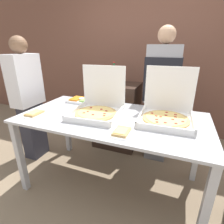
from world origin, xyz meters
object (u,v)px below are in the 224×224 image
paper_plate_front_right (122,132)px  soda_bottle (114,74)px  soda_can_silver (114,81)px  pizza_box_far_right (167,111)px  veggie_tray (82,100)px  person_server_vest (161,91)px  paper_plate_front_left (34,114)px  pizza_box_near_left (98,106)px  person_guest_cap (28,99)px

paper_plate_front_right → soda_bottle: (-0.53, 1.20, 0.27)m
soda_can_silver → pizza_box_far_right: bearing=-38.6°
veggie_tray → soda_bottle: (0.21, 0.59, 0.26)m
person_server_vest → pizza_box_far_right: bearing=102.0°
paper_plate_front_right → soda_bottle: soda_bottle is taller
paper_plate_front_left → soda_bottle: size_ratio=0.79×
pizza_box_near_left → paper_plate_front_right: size_ratio=2.21×
soda_bottle → person_guest_cap: size_ratio=0.19×
paper_plate_front_right → veggie_tray: 0.96m
pizza_box_far_right → soda_can_silver: bearing=139.0°
pizza_box_far_right → paper_plate_front_right: 0.54m
soda_bottle → pizza_box_near_left: bearing=-79.9°
paper_plate_front_right → person_guest_cap: person_guest_cap is taller
veggie_tray → soda_can_silver: (0.26, 0.44, 0.19)m
paper_plate_front_right → soda_can_silver: bearing=114.1°
person_server_vest → soda_bottle: bearing=-13.4°
paper_plate_front_left → veggie_tray: 0.60m
soda_bottle → soda_can_silver: bearing=-69.5°
paper_plate_front_left → soda_can_silver: soda_can_silver is taller
soda_bottle → person_server_vest: size_ratio=0.17×
person_guest_cap → veggie_tray: bearing=102.4°
person_server_vest → person_guest_cap: bearing=19.5°
person_guest_cap → pizza_box_far_right: bearing=89.4°
veggie_tray → person_server_vest: bearing=24.7°
pizza_box_near_left → person_guest_cap: 1.10m
soda_can_silver → person_server_vest: (0.65, -0.02, -0.08)m
paper_plate_front_left → paper_plate_front_right: size_ratio=1.01×
pizza_box_far_right → veggie_tray: size_ratio=1.53×
paper_plate_front_left → person_server_vest: bearing=40.2°
paper_plate_front_left → person_guest_cap: size_ratio=0.15×
pizza_box_far_right → soda_bottle: 1.15m
soda_bottle → soda_can_silver: 0.17m
soda_can_silver → veggie_tray: bearing=-121.0°
soda_bottle → veggie_tray: bearing=-109.6°
pizza_box_near_left → person_guest_cap: (-1.09, 0.12, -0.08)m
paper_plate_front_left → paper_plate_front_right: bearing=-3.4°
paper_plate_front_right → pizza_box_far_right: bearing=54.5°
soda_bottle → person_server_vest: person_server_vest is taller
pizza_box_near_left → paper_plate_front_left: bearing=-159.8°
soda_can_silver → pizza_box_near_left: bearing=-82.1°
soda_bottle → person_server_vest: (0.71, -0.17, -0.15)m
paper_plate_front_right → soda_can_silver: size_ratio=1.93×
paper_plate_front_right → person_guest_cap: bearing=162.8°
paper_plate_front_left → veggie_tray: veggie_tray is taller
pizza_box_near_left → soda_bottle: pizza_box_near_left is taller
paper_plate_front_left → soda_bottle: soda_bottle is taller
paper_plate_front_left → person_server_vest: size_ratio=0.14×
pizza_box_far_right → soda_bottle: bearing=134.9°
person_server_vest → soda_can_silver: bearing=-1.8°
soda_bottle → person_server_vest: 0.74m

